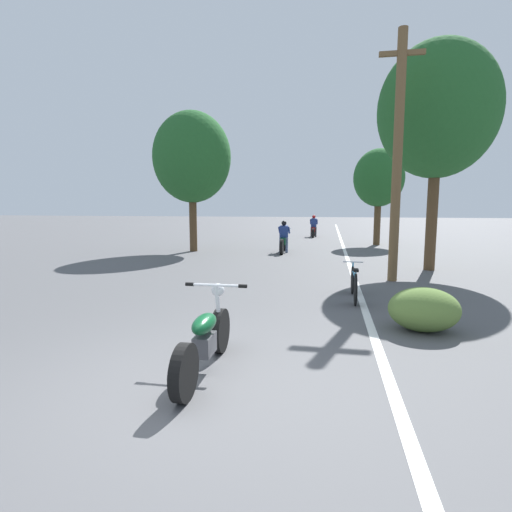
{
  "coord_description": "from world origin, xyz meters",
  "views": [
    {
      "loc": [
        1.57,
        -3.89,
        2.01
      ],
      "look_at": [
        0.04,
        4.5,
        0.9
      ],
      "focal_mm": 28.0,
      "sensor_mm": 36.0,
      "label": 1
    }
  ],
  "objects_px": {
    "motorcycle_foreground": "(206,339)",
    "motorcycle_rider_far": "(314,229)",
    "motorcycle_rider_lead": "(284,240)",
    "bicycle_parked": "(354,283)",
    "roadside_tree_right_near": "(438,111)",
    "roadside_tree_right_far": "(379,178)",
    "utility_pole": "(398,155)",
    "roadside_tree_left": "(192,158)"
  },
  "relations": [
    {
      "from": "motorcycle_foreground",
      "to": "motorcycle_rider_far",
      "type": "relative_size",
      "value": 0.99
    },
    {
      "from": "motorcycle_foreground",
      "to": "motorcycle_rider_far",
      "type": "distance_m",
      "value": 20.62
    },
    {
      "from": "motorcycle_rider_lead",
      "to": "bicycle_parked",
      "type": "relative_size",
      "value": 1.24
    },
    {
      "from": "roadside_tree_right_near",
      "to": "roadside_tree_right_far",
      "type": "xyz_separation_m",
      "value": [
        -0.71,
        7.63,
        -1.47
      ]
    },
    {
      "from": "roadside_tree_right_far",
      "to": "motorcycle_rider_far",
      "type": "xyz_separation_m",
      "value": [
        -3.27,
        4.51,
        -2.75
      ]
    },
    {
      "from": "motorcycle_foreground",
      "to": "motorcycle_rider_lead",
      "type": "height_order",
      "value": "motorcycle_rider_lead"
    },
    {
      "from": "roadside_tree_right_far",
      "to": "motorcycle_rider_lead",
      "type": "height_order",
      "value": "roadside_tree_right_far"
    },
    {
      "from": "utility_pole",
      "to": "motorcycle_rider_lead",
      "type": "xyz_separation_m",
      "value": [
        -3.52,
        5.71,
        -2.74
      ]
    },
    {
      "from": "roadside_tree_right_near",
      "to": "motorcycle_rider_far",
      "type": "bearing_deg",
      "value": 108.13
    },
    {
      "from": "roadside_tree_right_far",
      "to": "bicycle_parked",
      "type": "height_order",
      "value": "roadside_tree_right_far"
    },
    {
      "from": "motorcycle_rider_far",
      "to": "roadside_tree_left",
      "type": "bearing_deg",
      "value": -118.85
    },
    {
      "from": "roadside_tree_left",
      "to": "motorcycle_foreground",
      "type": "height_order",
      "value": "roadside_tree_left"
    },
    {
      "from": "roadside_tree_right_near",
      "to": "motorcycle_foreground",
      "type": "bearing_deg",
      "value": -117.99
    },
    {
      "from": "motorcycle_rider_lead",
      "to": "bicycle_parked",
      "type": "xyz_separation_m",
      "value": [
        2.39,
        -8.05,
        -0.16
      ]
    },
    {
      "from": "roadside_tree_right_near",
      "to": "roadside_tree_left",
      "type": "bearing_deg",
      "value": 158.59
    },
    {
      "from": "utility_pole",
      "to": "bicycle_parked",
      "type": "relative_size",
      "value": 3.69
    },
    {
      "from": "roadside_tree_left",
      "to": "motorcycle_rider_far",
      "type": "height_order",
      "value": "roadside_tree_left"
    },
    {
      "from": "motorcycle_rider_lead",
      "to": "utility_pole",
      "type": "bearing_deg",
      "value": -58.39
    },
    {
      "from": "motorcycle_rider_lead",
      "to": "motorcycle_foreground",
      "type": "bearing_deg",
      "value": -88.08
    },
    {
      "from": "motorcycle_rider_far",
      "to": "motorcycle_foreground",
      "type": "bearing_deg",
      "value": -91.44
    },
    {
      "from": "bicycle_parked",
      "to": "motorcycle_foreground",
      "type": "bearing_deg",
      "value": -115.71
    },
    {
      "from": "bicycle_parked",
      "to": "motorcycle_rider_lead",
      "type": "bearing_deg",
      "value": 106.51
    },
    {
      "from": "roadside_tree_left",
      "to": "motorcycle_rider_far",
      "type": "relative_size",
      "value": 2.91
    },
    {
      "from": "roadside_tree_right_far",
      "to": "motorcycle_foreground",
      "type": "xyz_separation_m",
      "value": [
        -3.79,
        -16.1,
        -2.85
      ]
    },
    {
      "from": "utility_pole",
      "to": "roadside_tree_right_near",
      "type": "xyz_separation_m",
      "value": [
        1.39,
        2.02,
        1.49
      ]
    },
    {
      "from": "roadside_tree_right_near",
      "to": "motorcycle_rider_lead",
      "type": "xyz_separation_m",
      "value": [
        -4.9,
        3.69,
        -4.22
      ]
    },
    {
      "from": "roadside_tree_right_near",
      "to": "roadside_tree_right_far",
      "type": "relative_size",
      "value": 1.43
    },
    {
      "from": "roadside_tree_left",
      "to": "motorcycle_rider_lead",
      "type": "xyz_separation_m",
      "value": [
        3.87,
        0.25,
        -3.44
      ]
    },
    {
      "from": "roadside_tree_right_near",
      "to": "bicycle_parked",
      "type": "bearing_deg",
      "value": -120.06
    },
    {
      "from": "roadside_tree_left",
      "to": "utility_pole",
      "type": "bearing_deg",
      "value": -36.5
    },
    {
      "from": "motorcycle_rider_lead",
      "to": "motorcycle_rider_far",
      "type": "relative_size",
      "value": 1.05
    },
    {
      "from": "utility_pole",
      "to": "roadside_tree_right_far",
      "type": "xyz_separation_m",
      "value": [
        0.68,
        9.66,
        0.02
      ]
    },
    {
      "from": "roadside_tree_right_far",
      "to": "motorcycle_foreground",
      "type": "relative_size",
      "value": 2.36
    },
    {
      "from": "roadside_tree_right_near",
      "to": "roadside_tree_left",
      "type": "distance_m",
      "value": 9.46
    },
    {
      "from": "bicycle_parked",
      "to": "utility_pole",
      "type": "bearing_deg",
      "value": 64.12
    },
    {
      "from": "motorcycle_rider_lead",
      "to": "roadside_tree_left",
      "type": "bearing_deg",
      "value": -176.31
    },
    {
      "from": "motorcycle_rider_lead",
      "to": "motorcycle_rider_far",
      "type": "xyz_separation_m",
      "value": [
        0.93,
        8.46,
        0.0
      ]
    },
    {
      "from": "roadside_tree_left",
      "to": "bicycle_parked",
      "type": "bearing_deg",
      "value": -51.26
    },
    {
      "from": "motorcycle_foreground",
      "to": "motorcycle_rider_lead",
      "type": "bearing_deg",
      "value": 91.92
    },
    {
      "from": "roadside_tree_left",
      "to": "motorcycle_foreground",
      "type": "bearing_deg",
      "value": -70.24
    },
    {
      "from": "motorcycle_rider_far",
      "to": "utility_pole",
      "type": "bearing_deg",
      "value": -79.65
    },
    {
      "from": "utility_pole",
      "to": "motorcycle_foreground",
      "type": "xyz_separation_m",
      "value": [
        -3.11,
        -6.44,
        -2.84
      ]
    }
  ]
}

